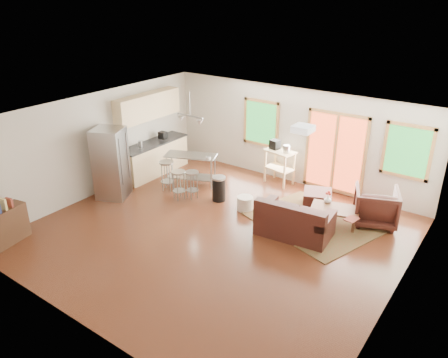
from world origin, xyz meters
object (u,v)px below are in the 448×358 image
Objects in this scene: loveseat at (294,222)px; coffee_table at (335,210)px; armchair at (376,204)px; refrigerator at (111,163)px; rug at (311,222)px; kitchen_cart at (279,155)px; ottoman at (317,200)px; island at (191,164)px.

loveseat reaches higher than coffee_table.
refrigerator reaches higher than armchair.
rug is 1.49m from armchair.
kitchen_cart reaches higher than armchair.
ottoman is at bearing 3.45° from refrigerator.
kitchen_cart is (-2.86, 0.69, 0.34)m from armchair.
loveseat is 4.77m from refrigerator.
island reaches higher than loveseat.
island is at bearing 161.62° from loveseat.
refrigerator reaches higher than ottoman.
ottoman is 0.45× the size of island.
coffee_table is 0.81× the size of island.
refrigerator is (-4.74, -1.65, 0.89)m from rug.
island is at bearing -142.63° from kitchen_cart.
island is (-3.51, 0.80, 0.26)m from loveseat.
ottoman is at bearing 11.59° from island.
rug is 3.99× the size of ottoman.
loveseat is 0.91× the size of refrigerator.
rug is 0.83m from ottoman.
rug is 3.64m from island.
loveseat is 1.37× the size of kitchen_cart.
kitchen_cart is at bearing 120.25° from loveseat.
ottoman is 0.36× the size of refrigerator.
rug is 1.45× the size of refrigerator.
armchair reaches higher than ottoman.
armchair reaches higher than rug.
coffee_table is 0.87m from ottoman.
ottoman is (-0.13, 1.49, -0.11)m from loveseat.
armchair reaches higher than coffee_table.
armchair is (0.71, 0.60, 0.11)m from coffee_table.
rug is 2.19× the size of kitchen_cart.
armchair is 0.79× the size of kitchen_cart.
refrigerator is at bearing -133.67° from kitchen_cart.
ottoman is at bearing 141.06° from coffee_table.
coffee_table is 1.79× the size of ottoman.
island is 2.39m from kitchen_cart.
refrigerator is at bearing -123.36° from island.
coffee_table is 4.05m from island.
refrigerator reaches higher than loveseat.
ottoman is 1.77m from kitchen_cart.
loveseat is at bearing -12.81° from island.
kitchen_cart is at bearing 21.58° from refrigerator.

